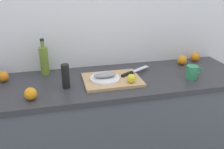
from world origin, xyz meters
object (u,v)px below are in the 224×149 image
object	(u,v)px
white_plate	(105,78)
pepper_mill	(66,76)
fish_fillet	(105,75)
cutting_board	(112,80)
orange_0	(182,60)
chef_knife	(132,72)
coffee_mug_1	(192,72)
lemon_0	(131,78)
olive_oil_bottle	(44,60)

from	to	relation	value
white_plate	pepper_mill	xyz separation A→B (m)	(-0.27, -0.03, 0.05)
white_plate	fish_fillet	distance (m)	0.03
cutting_board	orange_0	xyz separation A→B (m)	(0.65, 0.20, 0.03)
white_plate	cutting_board	bearing A→B (deg)	4.02
chef_knife	pepper_mill	bearing A→B (deg)	160.71
fish_fillet	coffee_mug_1	world-z (taller)	coffee_mug_1
white_plate	lemon_0	distance (m)	0.19
fish_fillet	olive_oil_bottle	size ratio (longest dim) A/B	0.58
chef_knife	orange_0	size ratio (longest dim) A/B	3.42
lemon_0	orange_0	bearing A→B (deg)	28.58
cutting_board	orange_0	size ratio (longest dim) A/B	5.19
cutting_board	orange_0	world-z (taller)	orange_0
fish_fillet	olive_oil_bottle	xyz separation A→B (m)	(-0.41, 0.25, 0.06)
olive_oil_bottle	fish_fillet	bearing A→B (deg)	-31.19
cutting_board	chef_knife	bearing A→B (deg)	20.30
cutting_board	pepper_mill	distance (m)	0.33
lemon_0	coffee_mug_1	distance (m)	0.47
olive_oil_bottle	lemon_0	bearing A→B (deg)	-31.02
chef_knife	fish_fillet	bearing A→B (deg)	166.20
cutting_board	white_plate	bearing A→B (deg)	-175.98
fish_fillet	pepper_mill	world-z (taller)	pepper_mill
olive_oil_bottle	coffee_mug_1	distance (m)	1.09
white_plate	chef_knife	bearing A→B (deg)	16.65
fish_fillet	lemon_0	xyz separation A→B (m)	(0.16, -0.10, -0.00)
fish_fillet	coffee_mug_1	distance (m)	0.63
fish_fillet	orange_0	distance (m)	0.73
cutting_board	olive_oil_bottle	size ratio (longest dim) A/B	1.46
olive_oil_bottle	coffee_mug_1	size ratio (longest dim) A/B	2.21
white_plate	orange_0	distance (m)	0.73
cutting_board	pepper_mill	xyz separation A→B (m)	(-0.32, -0.03, 0.07)
olive_oil_bottle	chef_knife	bearing A→B (deg)	-16.11
pepper_mill	orange_0	bearing A→B (deg)	13.31
olive_oil_bottle	pepper_mill	distance (m)	0.31
cutting_board	white_plate	world-z (taller)	white_plate
cutting_board	white_plate	xyz separation A→B (m)	(-0.05, -0.00, 0.02)
white_plate	coffee_mug_1	bearing A→B (deg)	-7.68
white_plate	pepper_mill	distance (m)	0.28
fish_fillet	lemon_0	distance (m)	0.19
white_plate	chef_knife	distance (m)	0.23
olive_oil_bottle	coffee_mug_1	bearing A→B (deg)	-17.78
lemon_0	white_plate	bearing A→B (deg)	149.43
lemon_0	olive_oil_bottle	xyz separation A→B (m)	(-0.57, 0.34, 0.06)
olive_oil_bottle	white_plate	bearing A→B (deg)	-31.19
olive_oil_bottle	orange_0	size ratio (longest dim) A/B	3.56
cutting_board	lemon_0	bearing A→B (deg)	-42.10
coffee_mug_1	pepper_mill	size ratio (longest dim) A/B	0.76
chef_knife	orange_0	distance (m)	0.50
orange_0	chef_knife	bearing A→B (deg)	-164.55
white_plate	orange_0	xyz separation A→B (m)	(0.70, 0.20, 0.01)
olive_oil_bottle	orange_0	distance (m)	1.12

